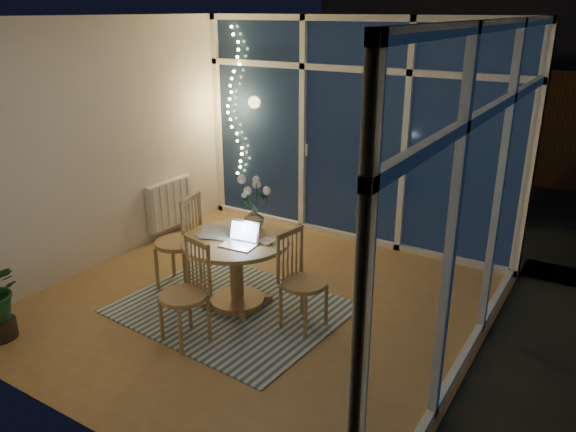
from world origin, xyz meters
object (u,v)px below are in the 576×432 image
object	(u,v)px
laptop	(238,235)
flower_vase	(254,218)
dining_table	(237,272)
chair_right	(304,281)
chair_left	(177,241)
chair_front	(183,294)

from	to	relation	value
laptop	flower_vase	bearing A→B (deg)	101.66
dining_table	chair_right	bearing A→B (deg)	-0.46
chair_left	chair_front	bearing A→B (deg)	32.35
dining_table	chair_front	size ratio (longest dim) A/B	1.11
chair_right	laptop	distance (m)	0.71
chair_left	laptop	bearing A→B (deg)	68.65
chair_front	dining_table	bearing A→B (deg)	104.74
chair_left	chair_right	xyz separation A→B (m)	(1.46, -0.01, -0.05)
chair_left	chair_right	world-z (taller)	chair_left
dining_table	chair_front	xyz separation A→B (m)	(0.01, -0.73, 0.11)
chair_left	flower_vase	bearing A→B (deg)	99.81
chair_front	chair_left	bearing A→B (deg)	149.35
dining_table	chair_left	bearing A→B (deg)	179.77
chair_right	laptop	world-z (taller)	laptop
chair_front	chair_right	bearing A→B (deg)	59.30
chair_right	chair_front	xyz separation A→B (m)	(-0.73, -0.73, 0.00)
laptop	chair_front	bearing A→B (deg)	-107.13
chair_left	laptop	world-z (taller)	chair_left
flower_vase	chair_front	bearing A→B (deg)	-89.24
chair_front	flower_vase	bearing A→B (deg)	105.01
chair_left	flower_vase	size ratio (longest dim) A/B	4.74
chair_left	dining_table	bearing A→B (deg)	77.01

